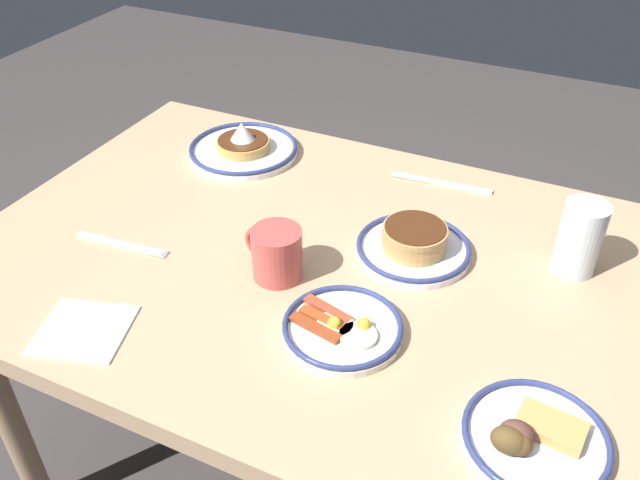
% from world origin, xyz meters
% --- Properties ---
extents(ground_plane, '(6.00, 6.00, 0.00)m').
position_xyz_m(ground_plane, '(0.00, 0.00, 0.00)').
color(ground_plane, '#3F3939').
extents(dining_table, '(1.32, 0.94, 0.73)m').
position_xyz_m(dining_table, '(0.00, 0.00, 0.65)').
color(dining_table, tan).
rests_on(dining_table, ground_plane).
extents(plate_near_main, '(0.27, 0.27, 0.08)m').
position_xyz_m(plate_near_main, '(0.31, -0.29, 0.74)').
color(plate_near_main, white).
rests_on(plate_near_main, dining_table).
extents(plate_center_pancakes, '(0.21, 0.21, 0.04)m').
position_xyz_m(plate_center_pancakes, '(-0.16, 0.18, 0.74)').
color(plate_center_pancakes, silver).
rests_on(plate_center_pancakes, dining_table).
extents(plate_far_companion, '(0.23, 0.23, 0.06)m').
position_xyz_m(plate_far_companion, '(-0.19, -0.09, 0.75)').
color(plate_far_companion, white).
rests_on(plate_far_companion, dining_table).
extents(plate_far_side, '(0.21, 0.21, 0.05)m').
position_xyz_m(plate_far_side, '(-0.49, 0.27, 0.74)').
color(plate_far_side, white).
rests_on(plate_far_side, dining_table).
extents(coffee_mug, '(0.13, 0.09, 0.10)m').
position_xyz_m(coffee_mug, '(0.02, 0.08, 0.78)').
color(coffee_mug, '#BF4C47').
rests_on(coffee_mug, dining_table).
extents(drinking_glass, '(0.08, 0.08, 0.14)m').
position_xyz_m(drinking_glass, '(-0.48, -0.17, 0.79)').
color(drinking_glass, silver).
rests_on(drinking_glass, dining_table).
extents(paper_napkin, '(0.18, 0.18, 0.00)m').
position_xyz_m(paper_napkin, '(0.25, 0.36, 0.73)').
color(paper_napkin, white).
rests_on(paper_napkin, dining_table).
extents(fork_near, '(0.21, 0.04, 0.01)m').
position_xyz_m(fork_near, '(0.34, 0.14, 0.73)').
color(fork_near, silver).
rests_on(fork_near, dining_table).
extents(butter_knife, '(0.23, 0.03, 0.01)m').
position_xyz_m(butter_knife, '(-0.17, -0.36, 0.73)').
color(butter_knife, silver).
rests_on(butter_knife, dining_table).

